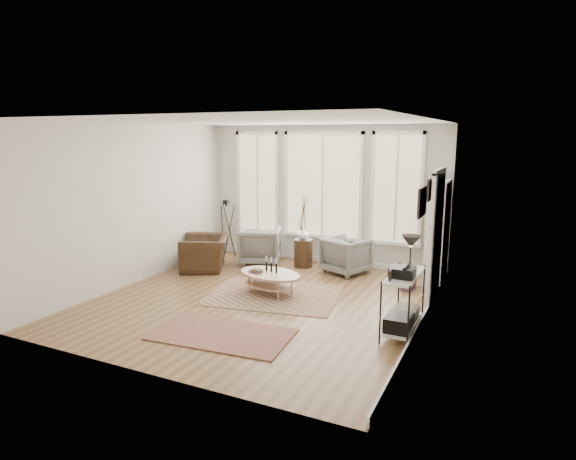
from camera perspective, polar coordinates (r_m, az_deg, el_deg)
The scene contains 17 objects.
room at distance 7.71m, azimuth -3.04°, elevation 1.74°, with size 5.50×5.54×2.90m.
bay_window at distance 10.12m, azimuth 4.12°, elevation 5.03°, with size 4.14×0.12×2.24m.
door at distance 8.04m, azimuth 17.20°, elevation -0.56°, with size 0.09×1.06×2.22m.
bookcase at distance 9.14m, azimuth 17.30°, elevation -0.26°, with size 0.31×0.85×2.06m.
low_shelf at distance 6.85m, azimuth 13.52°, elevation -7.69°, with size 0.38×1.08×1.30m.
wall_art at distance 6.53m, azimuth 15.81°, elevation 3.61°, with size 0.04×0.88×0.44m.
rug_main at distance 8.30m, azimuth -1.73°, elevation -7.69°, with size 2.18×1.64×0.01m, color brown.
rug_runner at distance 6.80m, azimuth -7.81°, elevation -12.10°, with size 1.89×1.05×0.01m, color maroon.
coffee_table at distance 8.30m, azimuth -2.18°, elevation -5.63°, with size 1.31×0.99×0.54m.
armchair_left at distance 10.20m, azimuth -3.33°, elevation -1.87°, with size 0.83×0.85×0.77m, color slate.
armchair_right at distance 9.57m, azimuth 6.90°, elevation -2.99°, with size 0.77×0.79×0.72m, color slate.
side_table at distance 9.87m, azimuth 1.84°, elevation 0.01°, with size 0.38×0.38×1.62m.
vase at distance 9.89m, azimuth 1.80°, elevation -0.44°, with size 0.23×0.23×0.24m, color silver.
accent_chair at distance 9.93m, azimuth -9.78°, elevation -2.68°, with size 0.91×1.04×0.67m, color #392517.
tripod_camera at distance 10.78m, azimuth -7.25°, elevation -0.12°, with size 0.45×0.45×1.28m.
book_stack_near at distance 8.96m, azimuth 14.09°, elevation -6.00°, with size 0.23×0.30×0.19m, color maroon.
book_stack_far at distance 8.79m, azimuth 13.85°, elevation -6.43°, with size 0.19×0.24×0.15m, color maroon.
Camera 1 is at (3.64, -6.66, 2.69)m, focal length 30.00 mm.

